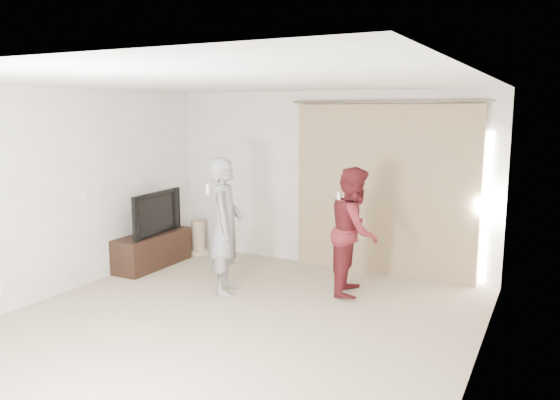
% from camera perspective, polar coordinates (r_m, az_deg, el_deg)
% --- Properties ---
extents(floor, '(5.50, 5.50, 0.00)m').
position_cam_1_polar(floor, '(6.08, -5.55, -13.12)').
color(floor, tan).
rests_on(floor, ground).
extents(wall_back, '(5.00, 0.04, 2.60)m').
position_cam_1_polar(wall_back, '(8.13, 4.84, 2.13)').
color(wall_back, white).
rests_on(wall_back, ground).
extents(wall_left, '(0.04, 5.50, 2.60)m').
position_cam_1_polar(wall_left, '(7.36, -22.33, 0.69)').
color(wall_left, white).
rests_on(wall_left, ground).
extents(ceiling, '(5.00, 5.50, 0.01)m').
position_cam_1_polar(ceiling, '(5.62, -5.97, 12.16)').
color(ceiling, silver).
rests_on(ceiling, wall_back).
extents(curtain, '(2.80, 0.11, 2.46)m').
position_cam_1_polar(curtain, '(7.78, 10.87, 0.94)').
color(curtain, tan).
rests_on(curtain, ground).
extents(tv_console, '(0.45, 1.31, 0.50)m').
position_cam_1_polar(tv_console, '(8.42, -13.17, -5.10)').
color(tv_console, black).
rests_on(tv_console, ground).
extents(tv, '(0.22, 1.11, 0.64)m').
position_cam_1_polar(tv, '(8.30, -13.32, -1.28)').
color(tv, black).
rests_on(tv, tv_console).
extents(scratching_post, '(0.41, 0.41, 0.55)m').
position_cam_1_polar(scratching_post, '(9.03, -8.57, -4.16)').
color(scratching_post, tan).
rests_on(scratching_post, ground).
extents(person_man, '(0.63, 0.75, 1.75)m').
position_cam_1_polar(person_man, '(6.95, -5.74, -2.69)').
color(person_man, gray).
rests_on(person_man, ground).
extents(person_woman, '(0.76, 0.90, 1.63)m').
position_cam_1_polar(person_woman, '(6.98, 7.79, -3.20)').
color(person_woman, maroon).
rests_on(person_woman, ground).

